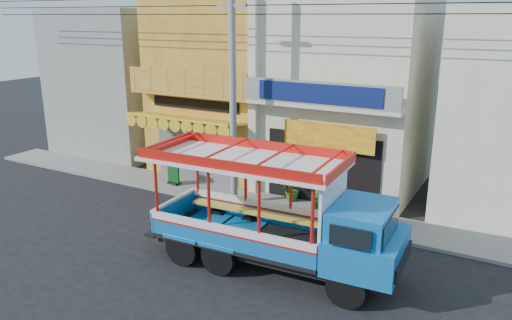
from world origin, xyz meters
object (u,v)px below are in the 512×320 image
at_px(green_sign, 173,175).
at_px(potted_plant_c, 351,204).
at_px(potted_plant_b, 317,200).
at_px(potted_plant_a, 293,189).
at_px(songthaew_truck, 290,218).
at_px(utility_pole, 236,78).

relative_size(green_sign, potted_plant_c, 0.95).
xyz_separation_m(potted_plant_b, potted_plant_c, (1.31, 0.12, 0.05)).
height_order(potted_plant_a, potted_plant_b, potted_plant_b).
bearing_deg(green_sign, potted_plant_a, 7.61).
distance_m(songthaew_truck, potted_plant_c, 4.69).
xyz_separation_m(utility_pole, songthaew_truck, (4.08, -3.78, -3.32)).
distance_m(green_sign, potted_plant_a, 5.48).
xyz_separation_m(songthaew_truck, potted_plant_a, (-2.31, 5.13, -1.13)).
distance_m(utility_pole, potted_plant_c, 6.24).
height_order(songthaew_truck, green_sign, songthaew_truck).
relative_size(utility_pole, potted_plant_c, 26.12).
xyz_separation_m(songthaew_truck, green_sign, (-7.74, 4.40, -1.16)).
height_order(utility_pole, potted_plant_b, utility_pole).
xyz_separation_m(songthaew_truck, potted_plant_c, (0.30, 4.56, -1.06)).
height_order(utility_pole, songthaew_truck, utility_pole).
bearing_deg(songthaew_truck, utility_pole, 137.20).
bearing_deg(potted_plant_a, potted_plant_b, -62.01).
distance_m(potted_plant_b, potted_plant_c, 1.31).
bearing_deg(utility_pole, potted_plant_c, 10.16).
height_order(utility_pole, potted_plant_c, utility_pole).
bearing_deg(potted_plant_c, green_sign, -80.42).
xyz_separation_m(utility_pole, potted_plant_b, (3.08, 0.67, -4.43)).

